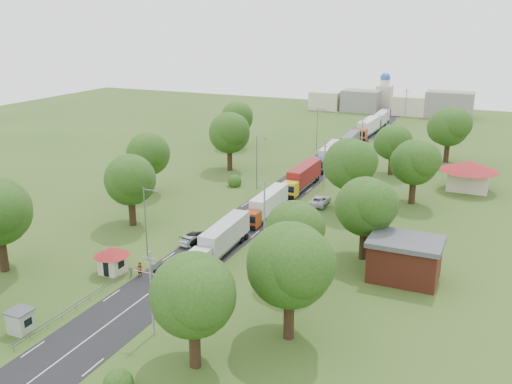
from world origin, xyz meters
The scene contains 46 objects.
ground centered at (0.00, 0.00, 0.00)m, with size 260.00×260.00×0.00m, color #33511B.
road centered at (0.00, 20.00, 0.00)m, with size 8.00×200.00×0.04m, color black.
boom_barrier centered at (-1.36, -25.00, 0.89)m, with size 9.22×0.35×1.18m.
guard_booth centered at (-7.20, -25.00, 2.16)m, with size 4.40×4.40×3.45m.
kiosk centered at (-7.00, -40.00, 1.23)m, with size 2.30×2.30×2.41m.
guard_rail centered at (-5.00, -35.00, 0.00)m, with size 0.10×17.00×1.70m, color slate, non-canonical shape.
info_sign centered at (5.20, 35.00, 3.00)m, with size 0.12×3.10×4.10m.
pole_0 centered at (5.50, -35.00, 4.68)m, with size 1.60×0.24×9.00m.
pole_1 centered at (5.50, -7.00, 4.68)m, with size 1.60×0.24×9.00m.
pole_2 centered at (5.50, 21.00, 4.68)m, with size 1.60×0.24×9.00m.
pole_3 centered at (5.50, 49.00, 4.68)m, with size 1.60×0.24×9.00m.
pole_4 centered at (5.50, 77.00, 4.68)m, with size 1.60×0.24×9.00m.
pole_5 centered at (5.50, 105.00, 4.68)m, with size 1.60×0.24×9.00m.
lamp_0 centered at (-5.35, -20.00, 5.55)m, with size 2.03×0.22×10.00m.
lamp_1 centered at (-5.35, 15.00, 5.55)m, with size 2.03×0.22×10.00m.
lamp_2 centered at (-5.35, 50.00, 5.55)m, with size 2.03×0.22×10.00m.
tree_0 centered at (11.99, -37.84, 7.22)m, with size 8.80×8.80×11.07m.
tree_1 centered at (17.99, -29.83, 7.85)m, with size 9.60×9.60×12.05m.
tree_2 centered at (13.99, -17.86, 6.60)m, with size 8.00×8.00×10.10m.
tree_3 centered at (19.99, -7.84, 7.22)m, with size 8.80×8.80×11.07m.
tree_4 centered at (12.99, 10.17, 7.85)m, with size 9.60×9.60×12.05m.
tree_5 centered at (21.99, 18.16, 7.22)m, with size 8.80×8.80×11.07m.
tree_6 centered at (14.99, 35.14, 6.60)m, with size 8.00×8.00×10.10m.
tree_7 centered at (23.99, 50.17, 7.85)m, with size 9.60×9.60×12.05m.
tree_10 centered at (-15.01, -9.84, 7.22)m, with size 8.80×8.80×11.07m.
tree_11 centered at (-22.01, 5.16, 7.22)m, with size 8.80×8.80×11.07m.
tree_12 centered at (-16.01, 25.17, 7.85)m, with size 9.60×9.60×12.05m.
tree_13 centered at (-24.01, 45.16, 7.22)m, with size 8.80×8.80×11.07m.
house_brick centered at (26.00, -12.00, 2.65)m, with size 8.60×6.60×5.20m.
house_cream centered at (30.00, 30.00, 3.64)m, with size 10.08×10.08×5.80m.
distant_town centered at (0.68, 110.00, 3.49)m, with size 52.00×8.00×8.00m.
church centered at (-4.00, 118.00, 5.39)m, with size 5.00×5.00×12.30m.
truck_0 centered at (2.29, -13.96, 2.10)m, with size 2.95×14.30×3.95m.
truck_1 centered at (2.05, 2.07, 2.00)m, with size 2.49×13.61×3.77m.
truck_2 centered at (2.03, 18.91, 2.21)m, with size 2.60×15.02×4.16m.
truck_3 centered at (1.69, 36.94, 2.26)m, with size 3.42×15.43×4.26m.
truck_4 centered at (1.77, 52.35, 2.04)m, with size 2.98×13.89×3.84m.
truck_5 centered at (1.71, 70.88, 2.32)m, with size 3.21×15.78×4.36m.
truck_6 centered at (1.92, 86.06, 2.12)m, with size 2.73×14.41×3.99m.
car_lane_front centered at (-1.00, -22.11, 0.72)m, with size 1.69×4.20×1.43m, color black.
car_lane_mid centered at (-3.00, -13.00, 0.66)m, with size 1.40×4.02×1.33m, color gray.
car_lane_rear centered at (-3.00, -12.00, 0.72)m, with size 2.03×5.00×1.45m, color black.
car_verge_near centered at (8.00, 10.78, 0.83)m, with size 2.74×5.94×1.65m, color silver.
car_verge_far centered at (7.62, 30.53, 0.77)m, with size 1.83×4.54×1.55m, color slate.
pedestrian_near centered at (-3.50, -24.50, 0.91)m, with size 0.66×0.44×1.82m, color gray.
pedestrian_booth centered at (-6.50, -25.63, 0.89)m, with size 0.87×0.68×1.79m, color gray.
Camera 1 is at (35.34, -76.76, 30.57)m, focal length 40.00 mm.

